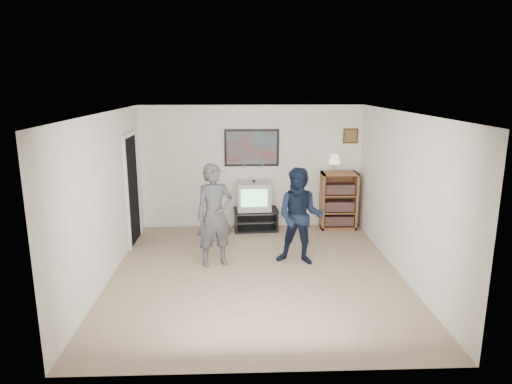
{
  "coord_description": "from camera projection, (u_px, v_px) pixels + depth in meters",
  "views": [
    {
      "loc": [
        -0.26,
        -6.65,
        2.92
      ],
      "look_at": [
        0.02,
        0.74,
        1.15
      ],
      "focal_mm": 32.0,
      "sensor_mm": 36.0,
      "label": 1
    }
  ],
  "objects": [
    {
      "name": "small_picture",
      "position": [
        351.0,
        136.0,
        9.2
      ],
      "size": [
        0.3,
        0.03,
        0.3
      ],
      "primitive_type": "cube",
      "color": "black",
      "rests_on": "room_shell"
    },
    {
      "name": "person_short",
      "position": [
        300.0,
        217.0,
        7.42
      ],
      "size": [
        0.92,
        0.8,
        1.61
      ],
      "primitive_type": "imported",
      "rotation": [
        0.0,
        0.0,
        -0.27
      ],
      "color": "black",
      "rests_on": "room_shell"
    },
    {
      "name": "room_shell",
      "position": [
        256.0,
        192.0,
        7.2
      ],
      "size": [
        4.51,
        5.0,
        2.51
      ],
      "color": "brown",
      "rests_on": "ground"
    },
    {
      "name": "controller_right",
      "position": [
        300.0,
        192.0,
        7.58
      ],
      "size": [
        0.09,
        0.13,
        0.04
      ],
      "primitive_type": "cube",
      "rotation": [
        0.0,
        0.0,
        0.41
      ],
      "color": "white",
      "rests_on": "person_short"
    },
    {
      "name": "media_stand",
      "position": [
        256.0,
        219.0,
        9.27
      ],
      "size": [
        0.91,
        0.54,
        0.44
      ],
      "rotation": [
        0.0,
        0.0,
        0.06
      ],
      "color": "black",
      "rests_on": "room_shell"
    },
    {
      "name": "table_lamp",
      "position": [
        334.0,
        164.0,
        9.06
      ],
      "size": [
        0.24,
        0.24,
        0.38
      ],
      "primitive_type": null,
      "color": "#FADEBD",
      "rests_on": "bookshelf"
    },
    {
      "name": "doorway",
      "position": [
        132.0,
        190.0,
        8.39
      ],
      "size": [
        0.03,
        0.85,
        2.0
      ],
      "primitive_type": "cube",
      "color": "black",
      "rests_on": "room_shell"
    },
    {
      "name": "bookshelf",
      "position": [
        338.0,
        201.0,
        9.3
      ],
      "size": [
        0.71,
        0.41,
        1.17
      ],
      "primitive_type": null,
      "color": "brown",
      "rests_on": "room_shell"
    },
    {
      "name": "air_vent",
      "position": [
        224.0,
        133.0,
        9.09
      ],
      "size": [
        0.28,
        0.02,
        0.14
      ],
      "primitive_type": "cube",
      "color": "white",
      "rests_on": "room_shell"
    },
    {
      "name": "controller_left",
      "position": [
        218.0,
        188.0,
        7.47
      ],
      "size": [
        0.06,
        0.13,
        0.04
      ],
      "primitive_type": "cube",
      "rotation": [
        0.0,
        0.0,
        -0.23
      ],
      "color": "white",
      "rests_on": "person_tall"
    },
    {
      "name": "poster",
      "position": [
        252.0,
        148.0,
        9.17
      ],
      "size": [
        1.1,
        0.03,
        0.75
      ],
      "primitive_type": "cube",
      "color": "black",
      "rests_on": "room_shell"
    },
    {
      "name": "person_tall",
      "position": [
        215.0,
        215.0,
        7.35
      ],
      "size": [
        0.71,
        0.59,
        1.68
      ],
      "primitive_type": "imported",
      "rotation": [
        0.0,
        0.0,
        0.34
      ],
      "color": "#3F3F42",
      "rests_on": "room_shell"
    },
    {
      "name": "crt_television",
      "position": [
        254.0,
        196.0,
        9.15
      ],
      "size": [
        0.68,
        0.59,
        0.56
      ],
      "primitive_type": null,
      "rotation": [
        0.0,
        0.0,
        0.04
      ],
      "color": "#A8A7A2",
      "rests_on": "media_stand"
    }
  ]
}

